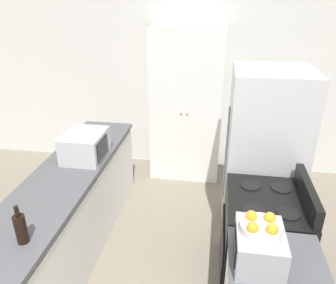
% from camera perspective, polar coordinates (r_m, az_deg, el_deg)
% --- Properties ---
extents(wall_back, '(7.00, 0.06, 2.60)m').
position_cam_1_polar(wall_back, '(4.62, 3.07, 10.96)').
color(wall_back, silver).
rests_on(wall_back, ground_plane).
extents(counter_left, '(0.60, 2.60, 0.88)m').
position_cam_1_polar(counter_left, '(3.40, -16.65, -11.98)').
color(counter_left, silver).
rests_on(counter_left, ground_plane).
extents(pantry_cabinet, '(0.93, 0.54, 2.01)m').
position_cam_1_polar(pantry_cabinet, '(4.40, 3.25, 6.26)').
color(pantry_cabinet, silver).
rests_on(pantry_cabinet, ground_plane).
extents(stove, '(0.66, 0.74, 1.04)m').
position_cam_1_polar(stove, '(3.05, 15.99, -16.25)').
color(stove, black).
rests_on(stove, ground_plane).
extents(refrigerator, '(0.76, 0.73, 1.77)m').
position_cam_1_polar(refrigerator, '(3.46, 16.33, -2.35)').
color(refrigerator, '#B7B7BC').
rests_on(refrigerator, ground_plane).
extents(microwave, '(0.38, 0.46, 0.26)m').
position_cam_1_polar(microwave, '(3.33, -14.21, -0.62)').
color(microwave, '#B2B2B7').
rests_on(microwave, counter_left).
extents(wine_bottle, '(0.08, 0.08, 0.28)m').
position_cam_1_polar(wine_bottle, '(2.41, -24.26, -13.54)').
color(wine_bottle, black).
rests_on(wine_bottle, counter_left).
extents(toaster_oven, '(0.29, 0.37, 0.23)m').
position_cam_1_polar(toaster_oven, '(2.14, 15.52, -17.28)').
color(toaster_oven, '#939399').
rests_on(toaster_oven, counter_right).
extents(fruit_bowl, '(0.24, 0.24, 0.10)m').
position_cam_1_polar(fruit_bowl, '(2.05, 15.87, -13.96)').
color(fruit_bowl, silver).
rests_on(fruit_bowl, toaster_oven).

